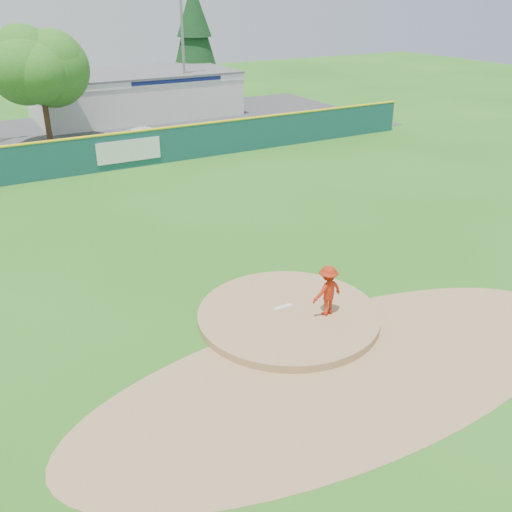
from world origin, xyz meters
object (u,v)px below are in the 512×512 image
pitcher (328,291)px  pool_building_grp (135,94)px  light_pole_right (183,42)px  deciduous_tree (40,72)px  conifer_tree (194,34)px  van (148,137)px

pitcher → pool_building_grp: bearing=-104.6°
pool_building_grp → light_pole_right: bearing=-44.9°
pitcher → pool_building_grp: (5.06, 32.63, 0.63)m
deciduous_tree → conifer_tree: bearing=36.3°
van → conifer_tree: bearing=-47.3°
deciduous_tree → pitcher: bearing=-83.5°
van → deciduous_tree: 7.38m
pitcher → van: size_ratio=0.34×
deciduous_tree → light_pole_right: light_pole_right is taller
light_pole_right → deciduous_tree: bearing=-160.0°
deciduous_tree → light_pole_right: size_ratio=0.74×
pool_building_grp → deciduous_tree: bearing=-138.8°
pitcher → light_pole_right: 31.04m
pitcher → pool_building_grp: 33.03m
van → light_pole_right: bearing=-51.1°
pitcher → light_pole_right: size_ratio=0.16×
pitcher → conifer_tree: bearing=-114.1°
pool_building_grp → van: bearing=-104.5°
conifer_tree → light_pole_right: (-4.00, -7.00, 0.00)m
pitcher → deciduous_tree: (-2.94, 25.64, 3.52)m
van → pool_building_grp: size_ratio=0.31×
pitcher → light_pole_right: bearing=-111.0°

